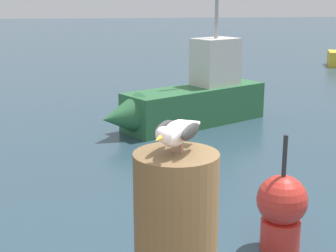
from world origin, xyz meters
TOP-DOWN VIEW (x-y plane):
  - mooring_post at (-1.06, -0.34)m, footprint 0.35×0.35m
  - seagull at (-1.06, -0.35)m, footprint 0.24×0.36m
  - boat_green at (0.50, 8.31)m, footprint 3.93×2.82m
  - channel_buoy at (0.57, 2.69)m, footprint 0.56×0.56m

SIDE VIEW (x-z plane):
  - channel_buoy at x=0.57m, z-range -0.19..1.14m
  - boat_green at x=0.50m, z-range -1.50..2.65m
  - mooring_post at x=-1.06m, z-range 1.27..2.14m
  - seagull at x=-1.06m, z-range 2.16..2.31m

